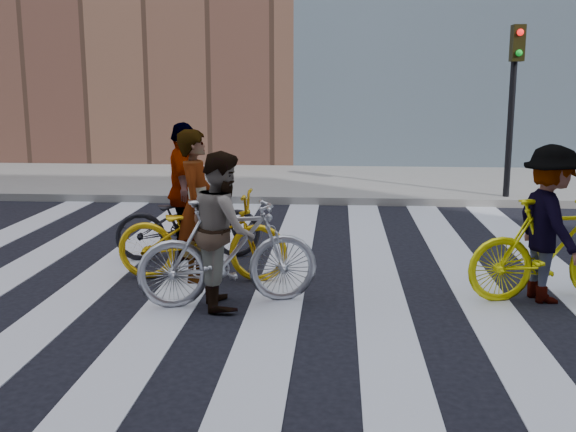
# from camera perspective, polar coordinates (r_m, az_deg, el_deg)

# --- Properties ---
(ground) EXTENTS (100.00, 100.00, 0.00)m
(ground) POSITION_cam_1_polar(r_m,az_deg,el_deg) (8.05, -4.34, -5.37)
(ground) COLOR black
(ground) RESTS_ON ground
(sidewalk_far) EXTENTS (100.00, 5.00, 0.15)m
(sidewalk_far) POSITION_cam_1_polar(r_m,az_deg,el_deg) (15.33, -0.17, 2.89)
(sidewalk_far) COLOR gray
(sidewalk_far) RESTS_ON ground
(zebra_crosswalk) EXTENTS (8.25, 10.00, 0.01)m
(zebra_crosswalk) POSITION_cam_1_polar(r_m,az_deg,el_deg) (8.05, -4.34, -5.33)
(zebra_crosswalk) COLOR silver
(zebra_crosswalk) RESTS_ON ground
(traffic_signal) EXTENTS (0.22, 0.42, 3.33)m
(traffic_signal) POSITION_cam_1_polar(r_m,az_deg,el_deg) (13.34, 18.59, 10.59)
(traffic_signal) COLOR black
(traffic_signal) RESTS_ON ground
(bike_yellow_left) EXTENTS (2.02, 0.73, 1.06)m
(bike_yellow_left) POSITION_cam_1_polar(r_m,az_deg,el_deg) (7.95, -7.30, -1.68)
(bike_yellow_left) COLOR gold
(bike_yellow_left) RESTS_ON ground
(bike_silver_mid) EXTENTS (1.95, 1.04, 1.13)m
(bike_silver_mid) POSITION_cam_1_polar(r_m,az_deg,el_deg) (7.01, -5.05, -3.09)
(bike_silver_mid) COLOR #ADAFB7
(bike_silver_mid) RESTS_ON ground
(bike_yellow_right) EXTENTS (1.91, 0.87, 1.11)m
(bike_yellow_right) POSITION_cam_1_polar(r_m,az_deg,el_deg) (7.67, 21.46, -2.69)
(bike_yellow_right) COLOR yellow
(bike_yellow_right) RESTS_ON ground
(bike_dark_rear) EXTENTS (2.01, 1.11, 1.00)m
(bike_dark_rear) POSITION_cam_1_polar(r_m,az_deg,el_deg) (8.94, -8.40, -0.47)
(bike_dark_rear) COLOR black
(bike_dark_rear) RESTS_ON ground
(rider_left) EXTENTS (0.43, 0.65, 1.77)m
(rider_left) POSITION_cam_1_polar(r_m,az_deg,el_deg) (7.89, -7.72, 0.85)
(rider_left) COLOR slate
(rider_left) RESTS_ON ground
(rider_mid) EXTENTS (0.81, 0.93, 1.62)m
(rider_mid) POSITION_cam_1_polar(r_m,az_deg,el_deg) (6.96, -5.49, -1.14)
(rider_mid) COLOR slate
(rider_mid) RESTS_ON ground
(rider_right) EXTENTS (0.82, 1.18, 1.67)m
(rider_right) POSITION_cam_1_polar(r_m,az_deg,el_deg) (7.59, 21.25, -0.63)
(rider_right) COLOR slate
(rider_right) RESTS_ON ground
(rider_rear) EXTENTS (0.69, 1.13, 1.80)m
(rider_rear) POSITION_cam_1_polar(r_m,az_deg,el_deg) (8.88, -8.79, 2.06)
(rider_rear) COLOR slate
(rider_rear) RESTS_ON ground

